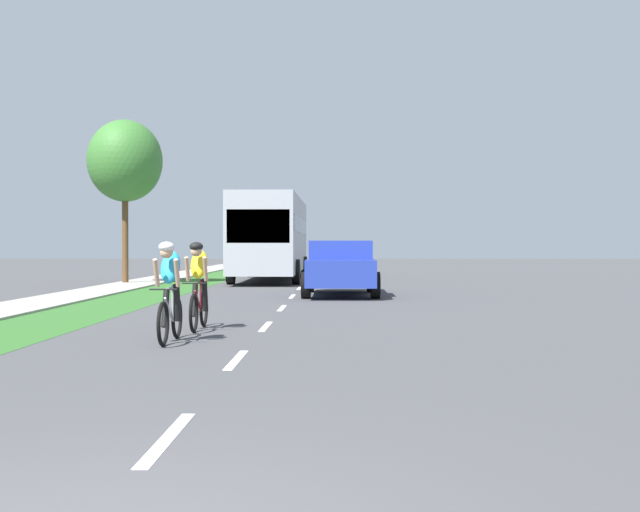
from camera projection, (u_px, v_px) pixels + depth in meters
ground_plane at (293, 296)px, 23.91m from camera, size 120.00×120.00×0.00m
grass_verge at (146, 295)px, 24.01m from camera, size 2.12×70.00×0.01m
sidewalk_concrete at (80, 295)px, 24.06m from camera, size 1.87×70.00×0.10m
lane_markings_center at (299, 288)px, 27.91m from camera, size 0.12×53.49×0.01m
cyclist_lead at (170, 291)px, 12.57m from camera, size 0.42×1.72×1.58m
cyclist_trailing at (199, 285)px, 14.45m from camera, size 0.42×1.72×1.58m
pickup_blue at (340, 268)px, 24.05m from camera, size 2.22×5.10×1.64m
bus_silver at (272, 234)px, 34.32m from camera, size 2.78×11.60×3.48m
street_tree_near at (125, 161)px, 31.08m from camera, size 2.88×2.88×6.35m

